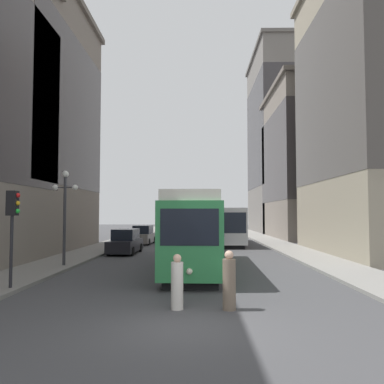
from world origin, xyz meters
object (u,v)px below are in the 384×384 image
object	(u,v)px
lamp_post_left_near	(65,202)
transit_bus	(226,224)
streetcar	(195,230)
pedestrian_crossing_far	(229,282)
traffic_light_near_left	(13,213)
parked_car_left_near	(125,242)
parked_car_left_mid	(143,235)
pedestrian_crossing_near	(177,284)

from	to	relation	value
lamp_post_left_near	transit_bus	bearing A→B (deg)	59.80
transit_bus	lamp_post_left_near	distance (m)	20.04
streetcar	pedestrian_crossing_far	size ratio (longest dim) A/B	7.18
traffic_light_near_left	parked_car_left_near	bearing A→B (deg)	83.37
transit_bus	traffic_light_near_left	world-z (taller)	traffic_light_near_left
parked_car_left_mid	parked_car_left_near	bearing A→B (deg)	-87.50
streetcar	lamp_post_left_near	xyz separation A→B (m)	(-7.14, 0.30, 1.46)
lamp_post_left_near	pedestrian_crossing_near	bearing A→B (deg)	-54.25
pedestrian_crossing_far	lamp_post_left_near	bearing A→B (deg)	11.20
lamp_post_left_near	parked_car_left_near	bearing A→B (deg)	76.50
streetcar	parked_car_left_near	bearing A→B (deg)	123.95
parked_car_left_mid	traffic_light_near_left	distance (m)	24.01
pedestrian_crossing_near	pedestrian_crossing_far	distance (m)	1.60
streetcar	transit_bus	size ratio (longest dim) A/B	1.05
streetcar	pedestrian_crossing_far	bearing A→B (deg)	-81.49
parked_car_left_mid	lamp_post_left_near	world-z (taller)	lamp_post_left_near
parked_car_left_near	lamp_post_left_near	world-z (taller)	lamp_post_left_near
streetcar	transit_bus	xyz separation A→B (m)	(2.90, 17.56, -0.15)
transit_bus	traffic_light_near_left	size ratio (longest dim) A/B	3.36
parked_car_left_near	lamp_post_left_near	xyz separation A→B (m)	(-1.90, -7.92, 2.72)
parked_car_left_mid	lamp_post_left_near	bearing A→B (deg)	-93.78
streetcar	parked_car_left_near	distance (m)	9.83
transit_bus	parked_car_left_mid	distance (m)	8.22
pedestrian_crossing_near	lamp_post_left_near	size ratio (longest dim) A/B	0.33
pedestrian_crossing_far	transit_bus	bearing A→B (deg)	-34.25
parked_car_left_near	pedestrian_crossing_far	bearing A→B (deg)	-67.10
traffic_light_near_left	lamp_post_left_near	distance (m)	6.59
parked_car_left_mid	pedestrian_crossing_far	world-z (taller)	parked_car_left_mid
transit_bus	lamp_post_left_near	bearing A→B (deg)	-120.81
pedestrian_crossing_near	pedestrian_crossing_far	xyz separation A→B (m)	(1.60, -0.05, 0.05)
streetcar	transit_bus	world-z (taller)	streetcar
streetcar	lamp_post_left_near	distance (m)	7.30
parked_car_left_near	streetcar	bearing A→B (deg)	-54.84
pedestrian_crossing_far	traffic_light_near_left	distance (m)	8.76
parked_car_left_mid	pedestrian_crossing_near	size ratio (longest dim) A/B	2.99
streetcar	parked_car_left_near	xyz separation A→B (m)	(-5.24, 8.22, -1.26)
transit_bus	pedestrian_crossing_near	distance (m)	26.76
transit_bus	streetcar	bearing A→B (deg)	-99.99
parked_car_left_near	parked_car_left_mid	xyz separation A→B (m)	(-0.00, 9.37, 0.00)
pedestrian_crossing_far	lamp_post_left_near	size ratio (longest dim) A/B	0.35
parked_car_left_near	pedestrian_crossing_far	xyz separation A→B (m)	(6.36, -17.22, -0.00)
lamp_post_left_near	parked_car_left_mid	bearing A→B (deg)	83.72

